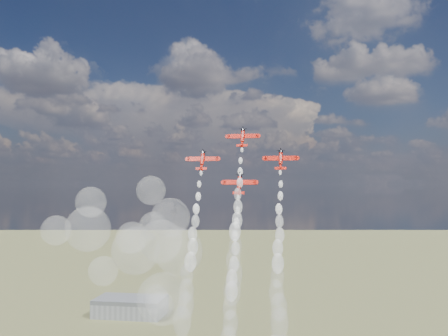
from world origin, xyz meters
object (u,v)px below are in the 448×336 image
object	(u,v)px
hangar	(130,307)
plane_lead	(243,137)
plane_slot	(239,184)
plane_left	(202,160)
plane_right	(281,159)

from	to	relation	value
hangar	plane_lead	distance (m)	223.81
plane_lead	plane_slot	size ratio (longest dim) A/B	1.00
plane_left	plane_slot	bearing A→B (deg)	-19.21
plane_lead	plane_right	size ratio (longest dim) A/B	1.00
plane_lead	plane_slot	bearing A→B (deg)	-90.00
plane_lead	plane_slot	xyz separation A→B (m)	(0.00, -9.57, -16.68)
plane_left	plane_slot	distance (m)	16.77
plane_lead	plane_right	xyz separation A→B (m)	(13.74, -4.79, -8.34)
plane_lead	plane_right	bearing A→B (deg)	-19.21
hangar	plane_slot	distance (m)	223.86
hangar	plane_lead	xyz separation A→B (m)	(103.13, -167.61, 106.60)
plane_lead	plane_slot	distance (m)	19.23
plane_right	plane_slot	bearing A→B (deg)	-160.79
plane_left	plane_lead	bearing A→B (deg)	19.21
hangar	plane_left	distance (m)	217.64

